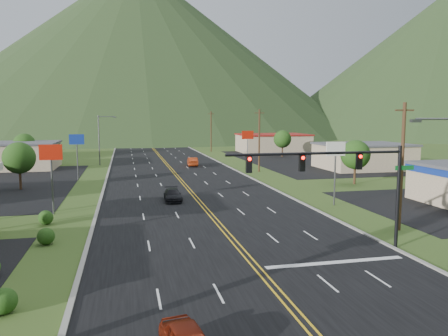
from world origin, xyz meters
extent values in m
cylinder|color=black|center=(10.50, 14.00, 3.50)|extent=(0.24, 0.24, 7.00)
cylinder|color=black|center=(4.50, 14.00, 6.60)|extent=(12.00, 0.18, 0.18)
cube|color=#0C591E|center=(10.90, 14.00, 5.50)|extent=(1.40, 0.06, 0.30)
cube|color=black|center=(7.50, 14.00, 6.00)|extent=(0.35, 0.28, 1.05)
sphere|color=#FF0C05|center=(7.50, 13.82, 6.35)|extent=(0.22, 0.22, 0.22)
cube|color=black|center=(3.50, 14.00, 6.00)|extent=(0.35, 0.28, 1.05)
sphere|color=#FF0C05|center=(3.50, 13.82, 6.35)|extent=(0.22, 0.22, 0.22)
cube|color=black|center=(0.00, 14.00, 6.00)|extent=(0.35, 0.28, 1.05)
sphere|color=#FF0C05|center=(0.00, 13.82, 6.35)|extent=(0.22, 0.22, 0.22)
cylinder|color=#59595E|center=(10.06, 10.00, 8.80)|extent=(2.88, 0.12, 0.12)
cube|color=#59595E|center=(8.62, 10.00, 8.70)|extent=(0.60, 0.25, 0.18)
cylinder|color=#59595E|center=(-12.00, 70.00, 4.50)|extent=(0.20, 0.20, 9.00)
cylinder|color=#59595E|center=(-10.56, 70.00, 8.80)|extent=(2.88, 0.12, 0.12)
cube|color=#59595E|center=(-9.12, 70.00, 8.70)|extent=(0.60, 0.25, 0.18)
cube|color=#CEB28F|center=(-28.00, 68.00, 2.10)|extent=(18.00, 11.00, 4.20)
cube|color=#4C4C51|center=(-28.00, 68.00, 4.35)|extent=(18.40, 11.40, 0.30)
cube|color=#CEB28F|center=(32.00, 55.00, 2.00)|extent=(14.00, 11.00, 4.00)
cube|color=#4C4C51|center=(32.00, 55.00, 4.15)|extent=(14.40, 11.40, 0.30)
cube|color=#CEB28F|center=(28.00, 90.00, 2.10)|extent=(16.00, 12.00, 4.20)
cube|color=maroon|center=(28.00, 90.00, 4.35)|extent=(16.40, 12.40, 0.30)
cylinder|color=#59595E|center=(-14.00, 30.00, 2.50)|extent=(0.16, 0.16, 5.00)
cube|color=#B21A0A|center=(-14.00, 30.00, 5.70)|extent=(2.00, 0.18, 1.40)
cylinder|color=#59595E|center=(-14.00, 52.00, 2.50)|extent=(0.16, 0.16, 5.00)
cube|color=navy|center=(-14.00, 52.00, 5.70)|extent=(2.00, 0.18, 1.40)
cylinder|color=#59595E|center=(13.00, 28.00, 2.50)|extent=(0.16, 0.16, 5.00)
cube|color=white|center=(13.00, 28.00, 5.70)|extent=(2.00, 0.18, 1.40)
cylinder|color=#59595E|center=(13.00, 60.00, 2.50)|extent=(0.16, 0.16, 5.00)
cube|color=#B21A0A|center=(13.00, 60.00, 5.70)|extent=(2.00, 0.18, 1.40)
cylinder|color=#382314|center=(-20.00, 45.00, 1.50)|extent=(0.30, 0.30, 3.00)
sphere|color=#1D4012|center=(-20.00, 45.00, 3.90)|extent=(3.84, 3.84, 3.84)
cylinder|color=#382314|center=(-25.00, 72.00, 1.50)|extent=(0.30, 0.30, 3.00)
sphere|color=#1D4012|center=(-25.00, 72.00, 3.90)|extent=(3.84, 3.84, 3.84)
cylinder|color=#382314|center=(22.00, 40.00, 1.50)|extent=(0.30, 0.30, 3.00)
sphere|color=#1D4012|center=(22.00, 40.00, 3.90)|extent=(3.84, 3.84, 3.84)
cylinder|color=#382314|center=(26.00, 78.00, 1.50)|extent=(0.30, 0.30, 3.00)
sphere|color=#1D4012|center=(26.00, 78.00, 3.90)|extent=(3.84, 3.84, 3.84)
cylinder|color=#382314|center=(13.50, 18.00, 5.00)|extent=(0.28, 0.28, 10.00)
cube|color=#382314|center=(13.50, 18.00, 9.40)|extent=(1.60, 0.12, 0.12)
cylinder|color=#382314|center=(13.50, 55.00, 5.00)|extent=(0.28, 0.28, 10.00)
cube|color=#382314|center=(13.50, 55.00, 9.40)|extent=(1.60, 0.12, 0.12)
cylinder|color=#382314|center=(13.50, 95.00, 5.00)|extent=(0.28, 0.28, 10.00)
cube|color=#382314|center=(13.50, 95.00, 9.40)|extent=(1.60, 0.12, 0.12)
cylinder|color=#382314|center=(13.50, 135.00, 5.00)|extent=(0.28, 0.28, 10.00)
cube|color=#382314|center=(13.50, 135.00, 9.40)|extent=(1.60, 0.12, 0.12)
cone|color=#1E3116|center=(0.00, 220.00, 42.50)|extent=(220.00, 220.00, 85.00)
imported|color=black|center=(-2.66, 33.71, 0.62)|extent=(1.84, 4.34, 1.25)
imported|color=#A03111|center=(4.24, 65.06, 0.77)|extent=(1.93, 4.77, 1.54)
camera|label=1|loc=(-7.41, -11.73, 9.00)|focal=35.00mm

